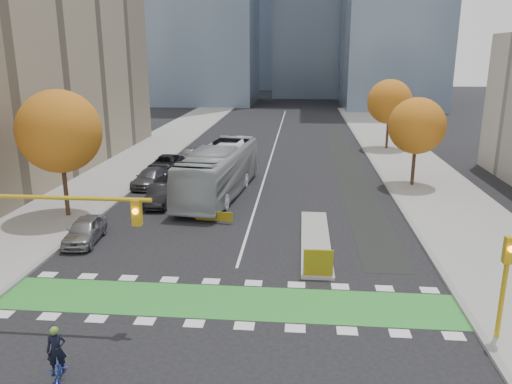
% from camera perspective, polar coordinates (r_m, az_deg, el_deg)
% --- Properties ---
extents(ground, '(300.00, 300.00, 0.00)m').
position_cam_1_polar(ground, '(20.75, -4.06, -14.34)').
color(ground, black).
rests_on(ground, ground).
extents(sidewalk_west, '(7.00, 120.00, 0.15)m').
position_cam_1_polar(sidewalk_west, '(42.46, -17.89, 0.84)').
color(sidewalk_west, gray).
rests_on(sidewalk_west, ground).
extents(sidewalk_east, '(7.00, 120.00, 0.15)m').
position_cam_1_polar(sidewalk_east, '(40.47, 20.00, -0.05)').
color(sidewalk_east, gray).
rests_on(sidewalk_east, ground).
extents(curb_west, '(0.30, 120.00, 0.16)m').
position_cam_1_polar(curb_west, '(41.22, -13.41, 0.75)').
color(curb_west, gray).
rests_on(curb_west, ground).
extents(curb_east, '(0.30, 120.00, 0.16)m').
position_cam_1_polar(curb_east, '(39.71, 15.12, 0.07)').
color(curb_east, gray).
rests_on(curb_east, ground).
extents(bike_crossing, '(20.00, 3.00, 0.01)m').
position_cam_1_polar(bike_crossing, '(22.04, -3.43, -12.40)').
color(bike_crossing, '#2D8B2F').
rests_on(bike_crossing, ground).
extents(centre_line, '(0.15, 70.00, 0.01)m').
position_cam_1_polar(centre_line, '(58.73, 2.18, 5.46)').
color(centre_line, silver).
rests_on(centre_line, ground).
extents(bike_lane_paint, '(2.50, 50.00, 0.01)m').
position_cam_1_polar(bike_lane_paint, '(49.04, 10.33, 3.18)').
color(bike_lane_paint, black).
rests_on(bike_lane_paint, ground).
extents(median_island, '(1.60, 10.00, 0.16)m').
position_cam_1_polar(median_island, '(28.65, 6.81, -5.51)').
color(median_island, gray).
rests_on(median_island, ground).
extents(hazard_board, '(1.40, 0.12, 1.30)m').
position_cam_1_polar(hazard_board, '(23.93, 7.13, -8.03)').
color(hazard_board, yellow).
rests_on(hazard_board, median_island).
extents(tree_west, '(5.20, 5.20, 8.22)m').
position_cam_1_polar(tree_west, '(33.65, -21.54, 6.45)').
color(tree_west, '#332114').
rests_on(tree_west, ground).
extents(tree_east_near, '(4.40, 4.40, 7.08)m').
position_cam_1_polar(tree_east_near, '(41.09, 17.90, 7.20)').
color(tree_east_near, '#332114').
rests_on(tree_east_near, ground).
extents(tree_east_far, '(4.80, 4.80, 7.65)m').
position_cam_1_polar(tree_east_far, '(56.75, 15.02, 9.93)').
color(tree_east_far, '#332114').
rests_on(tree_east_far, ground).
extents(traffic_signal_west, '(8.53, 0.56, 5.20)m').
position_cam_1_polar(traffic_signal_west, '(21.37, -26.03, -3.21)').
color(traffic_signal_west, '#BF9914').
rests_on(traffic_signal_west, ground).
extents(traffic_signal_east, '(0.35, 0.43, 4.10)m').
position_cam_1_polar(traffic_signal_east, '(20.25, 26.65, -8.24)').
color(traffic_signal_east, '#BF9914').
rests_on(traffic_signal_east, ground).
extents(cyclist, '(1.31, 1.94, 2.12)m').
position_cam_1_polar(cyclist, '(17.99, -21.66, -18.02)').
color(cyclist, '#22379D').
rests_on(cyclist, ground).
extents(bus, '(4.58, 13.70, 3.74)m').
position_cam_1_polar(bus, '(37.31, -4.25, 2.44)').
color(bus, '#A8ACAF').
rests_on(bus, ground).
extents(parked_car_a, '(2.00, 4.22, 1.39)m').
position_cam_1_polar(parked_car_a, '(29.84, -18.97, -4.14)').
color(parked_car_a, gray).
rests_on(parked_car_a, ground).
extents(parked_car_b, '(1.87, 4.39, 1.41)m').
position_cam_1_polar(parked_car_b, '(35.69, -11.00, -0.36)').
color(parked_car_b, black).
rests_on(parked_car_b, ground).
extents(parked_car_c, '(2.33, 4.88, 1.37)m').
position_cam_1_polar(parked_car_c, '(40.93, -12.02, 1.61)').
color(parked_car_c, '#4A4A4F').
rests_on(parked_car_c, ground).
extents(parked_car_d, '(2.47, 5.29, 1.47)m').
position_cam_1_polar(parked_car_d, '(45.60, -10.23, 3.19)').
color(parked_car_d, black).
rests_on(parked_car_d, ground).
extents(parked_car_e, '(1.87, 4.06, 1.35)m').
position_cam_1_polar(parked_car_e, '(50.12, -7.66, 4.35)').
color(parked_car_e, gray).
rests_on(parked_car_e, ground).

